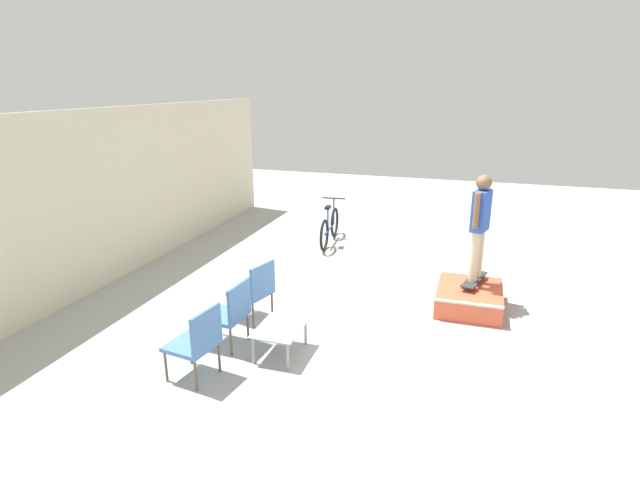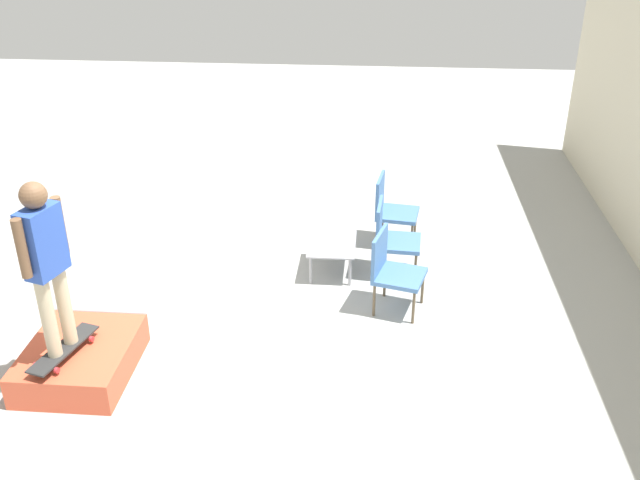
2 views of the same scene
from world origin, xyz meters
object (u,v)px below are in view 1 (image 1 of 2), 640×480
at_px(coffee_table, 280,330).
at_px(bicycle, 330,227).
at_px(patio_chair_right, 255,288).
at_px(skate_ramp_box, 469,298).
at_px(patio_chair_center, 230,311).
at_px(skateboard_on_ramp, 474,279).
at_px(person_skater, 480,219).
at_px(patio_chair_left, 197,340).

relative_size(coffee_table, bicycle, 0.44).
distance_m(coffee_table, patio_chair_right, 1.07).
bearing_deg(patio_chair_right, skate_ramp_box, 130.67).
xyz_separation_m(patio_chair_center, patio_chair_right, (0.79, 0.00, 0.00)).
xyz_separation_m(skateboard_on_ramp, person_skater, (0.00, 0.00, 0.99)).
bearing_deg(patio_chair_left, patio_chair_right, -171.71).
xyz_separation_m(person_skater, bicycle, (2.34, 3.09, -1.03)).
height_order(coffee_table, patio_chair_center, patio_chair_center).
height_order(patio_chair_left, bicycle, bicycle).
relative_size(skate_ramp_box, skateboard_on_ramp, 1.43).
xyz_separation_m(skate_ramp_box, patio_chair_right, (-1.42, 3.00, 0.35)).
height_order(skate_ramp_box, patio_chair_right, patio_chair_right).
height_order(skateboard_on_ramp, patio_chair_right, patio_chair_right).
relative_size(coffee_table, patio_chair_center, 0.83).
bearing_deg(bicycle, patio_chair_left, 176.02).
distance_m(person_skater, patio_chair_center, 3.98).
height_order(skateboard_on_ramp, bicycle, bicycle).
height_order(person_skater, coffee_table, person_skater).
xyz_separation_m(person_skater, patio_chair_right, (-1.61, 3.05, -0.88)).
bearing_deg(person_skater, patio_chair_center, 144.35).
xyz_separation_m(patio_chair_center, bicycle, (4.74, 0.05, -0.15)).
relative_size(skateboard_on_ramp, coffee_table, 1.13).
distance_m(coffee_table, patio_chair_center, 0.72).
bearing_deg(skate_ramp_box, bicycle, 50.28).
relative_size(skateboard_on_ramp, person_skater, 0.52).
distance_m(coffee_table, patio_chair_left, 1.10).
height_order(skateboard_on_ramp, patio_chair_center, patio_chair_center).
bearing_deg(person_skater, patio_chair_left, 152.67).
xyz_separation_m(person_skater, patio_chair_left, (-3.22, 3.05, -0.88)).
bearing_deg(skateboard_on_ramp, patio_chair_center, 143.09).
distance_m(person_skater, patio_chair_right, 3.56).
xyz_separation_m(patio_chair_left, bicycle, (5.56, 0.05, -0.15)).
distance_m(skateboard_on_ramp, bicycle, 3.88).
bearing_deg(skate_ramp_box, patio_chair_center, 126.53).
height_order(person_skater, patio_chair_center, person_skater).
bearing_deg(patio_chair_right, bicycle, -164.09).
xyz_separation_m(skateboard_on_ramp, patio_chair_center, (-2.40, 3.05, 0.10)).
height_order(person_skater, patio_chair_right, person_skater).
bearing_deg(patio_chair_center, skate_ramp_box, 130.57).
height_order(skateboard_on_ramp, patio_chair_left, patio_chair_left).
xyz_separation_m(skate_ramp_box, patio_chair_center, (-2.22, 2.99, 0.35)).
xyz_separation_m(coffee_table, patio_chair_center, (-0.01, 0.70, 0.18)).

